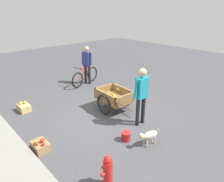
{
  "coord_description": "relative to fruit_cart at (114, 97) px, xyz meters",
  "views": [
    {
      "loc": [
        -4.23,
        3.83,
        3.16
      ],
      "look_at": [
        0.08,
        -0.14,
        0.75
      ],
      "focal_mm": 33.31,
      "sensor_mm": 36.0,
      "label": 1
    }
  ],
  "objects": [
    {
      "name": "ground_plane",
      "position": [
        -0.19,
        0.34,
        -0.44
      ],
      "size": [
        24.0,
        24.0,
        0.0
      ],
      "primitive_type": "plane",
      "color": "#47474C"
    },
    {
      "name": "fruit_cart",
      "position": [
        0.0,
        0.0,
        0.0
      ],
      "size": [
        1.69,
        0.97,
        0.69
      ],
      "color": "olive",
      "rests_on": "ground"
    },
    {
      "name": "vendor_person",
      "position": [
        -1.14,
        0.06,
        0.56
      ],
      "size": [
        0.22,
        0.56,
        1.66
      ],
      "color": "black",
      "rests_on": "ground"
    },
    {
      "name": "bicycle",
      "position": [
        2.59,
        -0.72,
        -0.09
      ],
      "size": [
        0.58,
        1.62,
        0.85
      ],
      "color": "black",
      "rests_on": "ground"
    },
    {
      "name": "cyclist_person",
      "position": [
        2.62,
        -0.87,
        0.54
      ],
      "size": [
        0.51,
        0.28,
        1.62
      ],
      "color": "black",
      "rests_on": "ground"
    },
    {
      "name": "dog",
      "position": [
        -1.92,
        0.66,
        -0.17
      ],
      "size": [
        0.26,
        0.67,
        0.4
      ],
      "color": "beige",
      "rests_on": "ground"
    },
    {
      "name": "fire_hydrant",
      "position": [
        -2.17,
        2.21,
        -0.1
      ],
      "size": [
        0.25,
        0.25,
        0.67
      ],
      "color": "red",
      "rests_on": "ground"
    },
    {
      "name": "plastic_bucket",
      "position": [
        -1.42,
        0.93,
        -0.32
      ],
      "size": [
        0.24,
        0.24,
        0.23
      ],
      "primitive_type": "cylinder",
      "color": "#B21E1E",
      "rests_on": "ground"
    },
    {
      "name": "apple_crate",
      "position": [
        -0.34,
        2.69,
        -0.31
      ],
      "size": [
        0.44,
        0.32,
        0.32
      ],
      "color": "#99754C",
      "rests_on": "ground"
    },
    {
      "name": "mixed_fruit_crate",
      "position": [
        1.92,
        2.2,
        -0.32
      ],
      "size": [
        0.44,
        0.32,
        0.31
      ],
      "color": "tan",
      "rests_on": "ground"
    }
  ]
}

